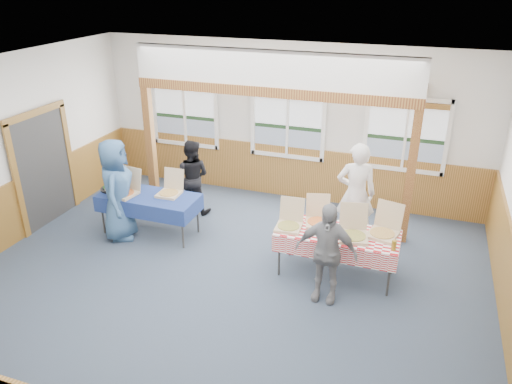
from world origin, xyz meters
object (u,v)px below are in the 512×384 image
person_grey (326,252)px  woman_black (192,177)px  man_blue (117,190)px  table_right (338,236)px  woman_white (356,194)px  table_left (149,198)px

person_grey → woman_black: bearing=148.2°
man_blue → person_grey: (3.85, -0.61, -0.15)m
table_right → woman_black: 3.38m
woman_white → person_grey: 1.82m
woman_white → man_blue: bearing=4.8°
person_grey → woman_white: bearing=86.9°
table_right → woman_white: bearing=63.8°
woman_black → person_grey: size_ratio=0.97×
table_right → woman_white: (0.08, 1.15, 0.22)m
table_left → person_grey: size_ratio=1.26×
man_blue → woman_black: bearing=-50.0°
table_right → man_blue: (-3.89, -0.05, 0.22)m
man_blue → woman_white: bearing=-93.3°
table_left → table_right: bearing=-21.2°
table_left → person_grey: person_grey is taller
woman_black → man_blue: bearing=53.1°
person_grey → man_blue: bearing=171.8°
table_left → woman_black: 1.11m
person_grey → table_left: bearing=166.0°
woman_white → woman_black: 3.20m
table_left → woman_black: bearing=55.0°
woman_white → table_right: bearing=74.1°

